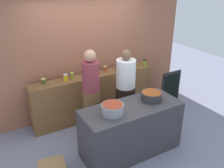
{
  "coord_description": "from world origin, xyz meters",
  "views": [
    {
      "loc": [
        -2.03,
        -3.17,
        2.88
      ],
      "look_at": [
        0.0,
        0.35,
        1.05
      ],
      "focal_mm": 39.29,
      "sensor_mm": 36.0,
      "label": 1
    }
  ],
  "objects_px": {
    "preserve_jar_6": "(130,64)",
    "preserve_jar_3": "(91,72)",
    "cook_with_tongs": "(91,97)",
    "cook_in_cap": "(125,94)",
    "preserve_jar_0": "(43,81)",
    "preserve_jar_1": "(66,77)",
    "cooking_pot_left": "(113,109)",
    "preserve_jar_5": "(117,67)",
    "preserve_jar_7": "(144,62)",
    "cooking_pot_center": "(151,96)",
    "chalkboard_sign": "(170,89)",
    "preserve_jar_2": "(72,76)",
    "preserve_jar_4": "(105,69)"
  },
  "relations": [
    {
      "from": "cook_with_tongs",
      "to": "chalkboard_sign",
      "type": "xyz_separation_m",
      "value": [
        2.07,
        0.09,
        -0.35
      ]
    },
    {
      "from": "preserve_jar_4",
      "to": "cooking_pot_center",
      "type": "xyz_separation_m",
      "value": [
        0.12,
        -1.44,
        -0.06
      ]
    },
    {
      "from": "preserve_jar_4",
      "to": "preserve_jar_7",
      "type": "relative_size",
      "value": 0.79
    },
    {
      "from": "cooking_pot_left",
      "to": "cooking_pot_center",
      "type": "height_order",
      "value": "cooking_pot_left"
    },
    {
      "from": "preserve_jar_0",
      "to": "chalkboard_sign",
      "type": "distance_m",
      "value": 2.88
    },
    {
      "from": "cook_with_tongs",
      "to": "preserve_jar_0",
      "type": "bearing_deg",
      "value": 137.96
    },
    {
      "from": "preserve_jar_1",
      "to": "preserve_jar_6",
      "type": "distance_m",
      "value": 1.51
    },
    {
      "from": "preserve_jar_6",
      "to": "chalkboard_sign",
      "type": "distance_m",
      "value": 1.14
    },
    {
      "from": "preserve_jar_6",
      "to": "preserve_jar_5",
      "type": "bearing_deg",
      "value": 175.42
    },
    {
      "from": "preserve_jar_5",
      "to": "preserve_jar_7",
      "type": "height_order",
      "value": "preserve_jar_7"
    },
    {
      "from": "cooking_pot_left",
      "to": "cook_with_tongs",
      "type": "bearing_deg",
      "value": 86.85
    },
    {
      "from": "preserve_jar_5",
      "to": "preserve_jar_7",
      "type": "bearing_deg",
      "value": -9.9
    },
    {
      "from": "cooking_pot_center",
      "to": "preserve_jar_2",
      "type": "bearing_deg",
      "value": 122.12
    },
    {
      "from": "preserve_jar_2",
      "to": "preserve_jar_3",
      "type": "relative_size",
      "value": 0.97
    },
    {
      "from": "preserve_jar_3",
      "to": "preserve_jar_0",
      "type": "bearing_deg",
      "value": 178.85
    },
    {
      "from": "cooking_pot_left",
      "to": "cook_with_tongs",
      "type": "relative_size",
      "value": 0.21
    },
    {
      "from": "preserve_jar_6",
      "to": "preserve_jar_3",
      "type": "bearing_deg",
      "value": 178.74
    },
    {
      "from": "preserve_jar_5",
      "to": "cook_with_tongs",
      "type": "xyz_separation_m",
      "value": [
        -0.93,
        -0.61,
        -0.24
      ]
    },
    {
      "from": "preserve_jar_3",
      "to": "cook_with_tongs",
      "type": "distance_m",
      "value": 0.72
    },
    {
      "from": "preserve_jar_3",
      "to": "chalkboard_sign",
      "type": "height_order",
      "value": "preserve_jar_3"
    },
    {
      "from": "preserve_jar_3",
      "to": "preserve_jar_7",
      "type": "distance_m",
      "value": 1.29
    },
    {
      "from": "preserve_jar_3",
      "to": "cook_with_tongs",
      "type": "height_order",
      "value": "cook_with_tongs"
    },
    {
      "from": "cook_with_tongs",
      "to": "cooking_pot_center",
      "type": "bearing_deg",
      "value": -46.61
    },
    {
      "from": "preserve_jar_0",
      "to": "chalkboard_sign",
      "type": "relative_size",
      "value": 0.13
    },
    {
      "from": "preserve_jar_1",
      "to": "cooking_pot_center",
      "type": "relative_size",
      "value": 0.36
    },
    {
      "from": "preserve_jar_0",
      "to": "cook_with_tongs",
      "type": "relative_size",
      "value": 0.06
    },
    {
      "from": "preserve_jar_3",
      "to": "cooking_pot_center",
      "type": "relative_size",
      "value": 0.36
    },
    {
      "from": "cooking_pot_center",
      "to": "preserve_jar_7",
      "type": "bearing_deg",
      "value": 57.65
    },
    {
      "from": "cooking_pot_center",
      "to": "preserve_jar_0",
      "type": "bearing_deg",
      "value": 135.49
    },
    {
      "from": "preserve_jar_3",
      "to": "preserve_jar_6",
      "type": "bearing_deg",
      "value": -1.26
    },
    {
      "from": "preserve_jar_2",
      "to": "preserve_jar_4",
      "type": "bearing_deg",
      "value": 2.04
    },
    {
      "from": "preserve_jar_0",
      "to": "preserve_jar_3",
      "type": "relative_size",
      "value": 0.85
    },
    {
      "from": "preserve_jar_6",
      "to": "cook_with_tongs",
      "type": "relative_size",
      "value": 0.07
    },
    {
      "from": "preserve_jar_0",
      "to": "cook_with_tongs",
      "type": "bearing_deg",
      "value": -42.04
    },
    {
      "from": "cooking_pot_left",
      "to": "preserve_jar_1",
      "type": "bearing_deg",
      "value": 98.86
    },
    {
      "from": "cooking_pot_left",
      "to": "preserve_jar_5",
      "type": "bearing_deg",
      "value": 56.39
    },
    {
      "from": "preserve_jar_2",
      "to": "chalkboard_sign",
      "type": "relative_size",
      "value": 0.14
    },
    {
      "from": "preserve_jar_7",
      "to": "cooking_pot_left",
      "type": "xyz_separation_m",
      "value": [
        -1.63,
        -1.36,
        -0.06
      ]
    },
    {
      "from": "preserve_jar_0",
      "to": "cook_in_cap",
      "type": "bearing_deg",
      "value": -28.72
    },
    {
      "from": "preserve_jar_0",
      "to": "cooking_pot_center",
      "type": "height_order",
      "value": "preserve_jar_0"
    },
    {
      "from": "preserve_jar_0",
      "to": "preserve_jar_2",
      "type": "height_order",
      "value": "preserve_jar_2"
    },
    {
      "from": "preserve_jar_1",
      "to": "cook_in_cap",
      "type": "height_order",
      "value": "cook_in_cap"
    },
    {
      "from": "cook_with_tongs",
      "to": "cook_in_cap",
      "type": "height_order",
      "value": "cook_with_tongs"
    },
    {
      "from": "preserve_jar_4",
      "to": "cooking_pot_center",
      "type": "relative_size",
      "value": 0.32
    },
    {
      "from": "cook_in_cap",
      "to": "preserve_jar_0",
      "type": "bearing_deg",
      "value": 151.28
    },
    {
      "from": "preserve_jar_0",
      "to": "preserve_jar_2",
      "type": "distance_m",
      "value": 0.57
    },
    {
      "from": "preserve_jar_2",
      "to": "preserve_jar_5",
      "type": "relative_size",
      "value": 1.18
    },
    {
      "from": "cooking_pot_center",
      "to": "preserve_jar_1",
      "type": "bearing_deg",
      "value": 126.81
    },
    {
      "from": "preserve_jar_2",
      "to": "preserve_jar_5",
      "type": "xyz_separation_m",
      "value": [
        1.06,
        0.01,
        -0.01
      ]
    },
    {
      "from": "preserve_jar_2",
      "to": "preserve_jar_3",
      "type": "distance_m",
      "value": 0.42
    }
  ]
}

